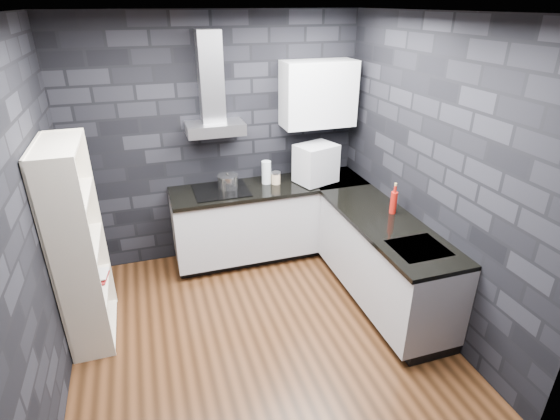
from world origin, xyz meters
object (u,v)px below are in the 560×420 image
glass_vase (266,172)px  red_bottle (393,203)px  utensil_crock (299,172)px  pot (228,182)px  bookshelf (79,246)px  appliance_garage (316,163)px  storage_jar (276,179)px  fruit_bowl (76,250)px

glass_vase → red_bottle: bearing=-49.4°
utensil_crock → pot: bearing=-175.6°
glass_vase → pot: bearing=-177.1°
bookshelf → appliance_garage: bearing=1.6°
storage_jar → fruit_bowl: storage_jar is taller
bookshelf → glass_vase: bearing=9.4°
pot → storage_jar: bearing=-2.3°
pot → utensil_crock: 0.85m
utensil_crock → red_bottle: (0.55, -1.16, 0.04)m
appliance_garage → bookshelf: size_ratio=0.24×
utensil_crock → bookshelf: 2.48m
storage_jar → appliance_garage: size_ratio=0.29×
red_bottle → fruit_bowl: (-2.86, 0.12, -0.07)m
glass_vase → fruit_bowl: glass_vase is taller
storage_jar → appliance_garage: 0.48m
storage_jar → red_bottle: size_ratio=0.56×
glass_vase → fruit_bowl: size_ratio=1.28×
glass_vase → fruit_bowl: (-1.90, -1.00, -0.09)m
glass_vase → red_bottle: glass_vase is taller
red_bottle → appliance_garage: bearing=113.1°
storage_jar → utensil_crock: (0.31, 0.09, 0.01)m
utensil_crock → bookshelf: bookshelf is taller
pot → fruit_bowl: 1.75m
storage_jar → utensil_crock: 0.32m
red_bottle → fruit_bowl: bearing=177.6°
red_bottle → bookshelf: size_ratio=0.12×
red_bottle → pot: bearing=142.1°
pot → fruit_bowl: pot is taller
pot → appliance_garage: 1.00m
fruit_bowl → appliance_garage: bearing=19.4°
pot → bookshelf: (-1.46, -0.85, -0.08)m
glass_vase → appliance_garage: appliance_garage is taller
glass_vase → appliance_garage: size_ratio=0.61×
storage_jar → fruit_bowl: bearing=-154.6°
appliance_garage → fruit_bowl: appliance_garage is taller
bookshelf → storage_jar: bearing=7.3°
utensil_crock → appliance_garage: (0.14, -0.18, 0.15)m
bookshelf → red_bottle: bearing=-20.0°
utensil_crock → fruit_bowl: size_ratio=0.71×
storage_jar → utensil_crock: size_ratio=0.86×
appliance_garage → fruit_bowl: size_ratio=2.11×
fruit_bowl → bookshelf: bearing=90.0°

